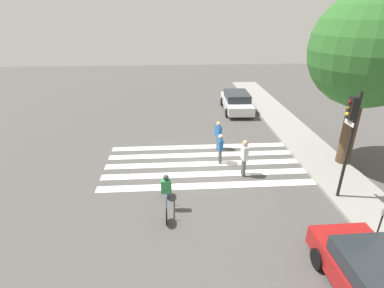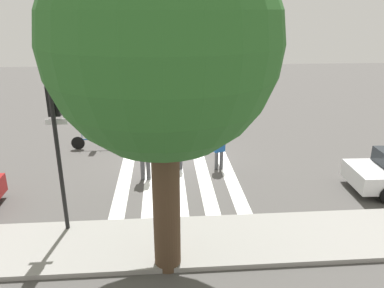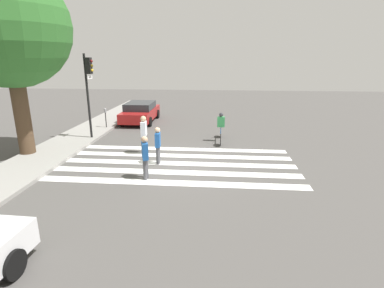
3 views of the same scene
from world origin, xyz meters
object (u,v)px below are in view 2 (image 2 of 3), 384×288
at_px(pedestrian_adult_yellow_jacket, 219,148).
at_px(cyclist_far_lane, 95,132).
at_px(pedestrian_adult_blue_shirt, 178,149).
at_px(traffic_light, 56,129).
at_px(street_tree, 162,45).
at_px(pedestrian_child_with_backpack, 145,155).

height_order(pedestrian_adult_yellow_jacket, cyclist_far_lane, pedestrian_adult_yellow_jacket).
xyz_separation_m(pedestrian_adult_blue_shirt, pedestrian_adult_yellow_jacket, (-1.70, 0.14, 0.03)).
bearing_deg(traffic_light, street_tree, 146.84).
bearing_deg(street_tree, cyclist_far_lane, -70.02).
height_order(traffic_light, pedestrian_adult_blue_shirt, traffic_light).
height_order(pedestrian_child_with_backpack, pedestrian_adult_yellow_jacket, pedestrian_child_with_backpack).
bearing_deg(pedestrian_adult_yellow_jacket, street_tree, -129.81).
distance_m(traffic_light, pedestrian_child_with_backpack, 4.63).
bearing_deg(pedestrian_adult_yellow_jacket, traffic_light, -160.98).
height_order(traffic_light, street_tree, street_tree).
xyz_separation_m(street_tree, cyclist_far_lane, (3.28, -9.01, -4.78)).
xyz_separation_m(street_tree, pedestrian_adult_blue_shirt, (-0.55, -6.30, -4.73)).
bearing_deg(pedestrian_child_with_backpack, street_tree, 93.56).
distance_m(pedestrian_child_with_backpack, pedestrian_adult_blue_shirt, 1.63).
bearing_deg(street_tree, pedestrian_adult_blue_shirt, -94.97).
relative_size(pedestrian_adult_yellow_jacket, cyclist_far_lane, 0.70).
height_order(street_tree, pedestrian_adult_blue_shirt, street_tree).
distance_m(pedestrian_child_with_backpack, pedestrian_adult_yellow_jacket, 3.13).
relative_size(traffic_light, cyclist_far_lane, 1.96).
bearing_deg(traffic_light, pedestrian_adult_blue_shirt, -129.09).
bearing_deg(pedestrian_adult_blue_shirt, cyclist_far_lane, -40.36).
height_order(street_tree, cyclist_far_lane, street_tree).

